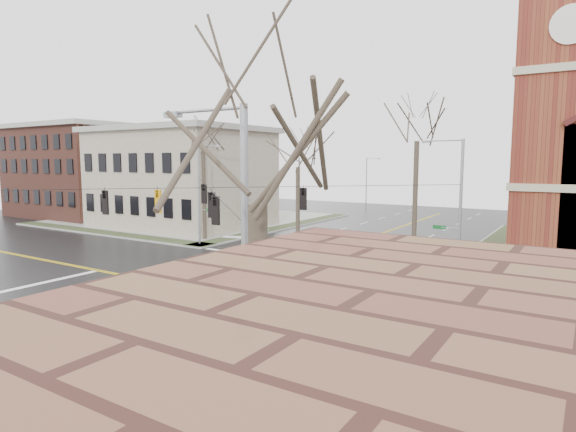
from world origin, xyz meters
The scene contains 18 objects.
ground centered at (0.00, 0.00, 0.00)m, with size 120.00×120.00×0.00m, color black.
sidewalks centered at (0.00, 0.00, 0.08)m, with size 80.00×80.00×0.17m.
road_markings centered at (0.00, 0.00, 0.01)m, with size 100.00×100.00×0.01m.
civic_building_a centered at (-22.00, 20.00, 5.50)m, with size 18.00×14.00×11.00m, color gray.
civic_building_b centered at (-42.00, 22.00, 6.00)m, with size 18.00×16.00×12.00m, color brown.
signal_pole_ne centered at (11.32, 11.50, 4.95)m, with size 2.75×0.22×9.00m.
signal_pole_nw centered at (-11.32, 11.50, 4.95)m, with size 2.75×0.22×9.00m.
signal_pole_se centered at (11.32, -11.50, 4.95)m, with size 2.75×0.22×9.00m.
span_wires centered at (0.00, 0.00, 6.20)m, with size 23.02×23.02×0.03m.
traffic_signals centered at (0.00, -0.67, 5.45)m, with size 8.21×8.26×1.30m.
streetlight_north_a centered at (-10.65, 28.00, 4.47)m, with size 2.30×0.20×8.00m.
streetlight_north_b centered at (-10.65, 48.00, 4.47)m, with size 2.30×0.20×8.00m.
cargo_van centered at (2.63, -5.51, 1.08)m, with size 3.09×5.12×1.83m.
parked_car_a centered at (15.38, 8.34, 0.55)m, with size 1.31×3.25×1.11m, color black.
tree_nw_far centered at (-12.91, 13.77, 9.25)m, with size 4.00×4.00×12.81m.
tree_nw_near centered at (-2.27, 13.67, 7.65)m, with size 4.00×4.00×10.55m.
tree_ne centered at (7.80, 13.63, 9.74)m, with size 4.00×4.00×13.49m.
tree_se centered at (13.69, -13.97, 7.45)m, with size 4.00×4.00×10.28m.
Camera 1 is at (18.77, -20.92, 7.79)m, focal length 30.00 mm.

